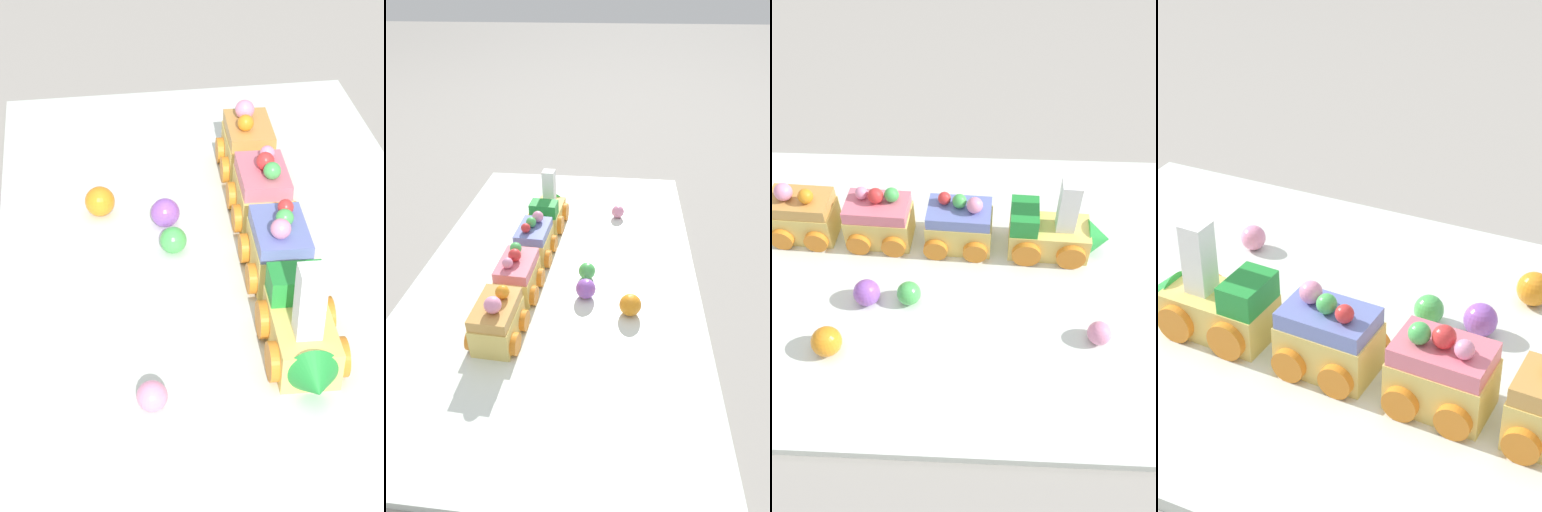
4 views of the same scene
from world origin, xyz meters
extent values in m
plane|color=gray|center=(0.00, 0.00, 0.00)|extent=(10.00, 10.00, 0.00)
cube|color=silver|center=(0.00, 0.00, 0.01)|extent=(0.74, 0.43, 0.01)
cube|color=#EACC66|center=(0.13, 0.04, 0.03)|extent=(0.10, 0.05, 0.04)
cube|color=green|center=(0.10, 0.04, 0.06)|extent=(0.03, 0.05, 0.02)
cone|color=green|center=(0.19, 0.04, 0.03)|extent=(0.03, 0.05, 0.04)
cube|color=white|center=(0.15, 0.04, 0.06)|extent=(0.02, 0.02, 0.02)
cube|color=white|center=(0.15, 0.04, 0.08)|extent=(0.02, 0.02, 0.02)
cube|color=white|center=(0.15, 0.04, 0.10)|extent=(0.02, 0.02, 0.02)
cylinder|color=orange|center=(0.16, 0.01, 0.03)|extent=(0.03, 0.01, 0.03)
cylinder|color=orange|center=(0.16, 0.07, 0.03)|extent=(0.03, 0.01, 0.03)
cylinder|color=orange|center=(0.11, 0.01, 0.03)|extent=(0.03, 0.01, 0.03)
cylinder|color=orange|center=(0.11, 0.07, 0.03)|extent=(0.03, 0.01, 0.03)
cube|color=#EACC66|center=(0.03, 0.04, 0.03)|extent=(0.08, 0.05, 0.04)
cube|color=#6B7AC6|center=(0.03, 0.04, 0.06)|extent=(0.08, 0.05, 0.01)
sphere|color=red|center=(0.01, 0.05, 0.08)|extent=(0.02, 0.02, 0.02)
sphere|color=#4CBC56|center=(0.03, 0.05, 0.08)|extent=(0.02, 0.02, 0.02)
sphere|color=pink|center=(0.04, 0.04, 0.08)|extent=(0.02, 0.02, 0.02)
cylinder|color=orange|center=(0.05, 0.02, 0.03)|extent=(0.03, 0.01, 0.03)
cylinder|color=orange|center=(0.05, 0.07, 0.03)|extent=(0.03, 0.01, 0.03)
cylinder|color=orange|center=(0.00, 0.02, 0.03)|extent=(0.03, 0.01, 0.03)
cylinder|color=orange|center=(0.01, 0.07, 0.03)|extent=(0.03, 0.01, 0.03)
cube|color=#EACC66|center=(-0.07, 0.05, 0.03)|extent=(0.08, 0.05, 0.04)
cube|color=#E57084|center=(-0.07, 0.05, 0.06)|extent=(0.08, 0.05, 0.02)
sphere|color=pink|center=(-0.09, 0.06, 0.08)|extent=(0.02, 0.02, 0.02)
sphere|color=red|center=(-0.07, 0.05, 0.08)|extent=(0.02, 0.02, 0.02)
sphere|color=#4CBC56|center=(-0.05, 0.05, 0.08)|extent=(0.02, 0.02, 0.02)
cylinder|color=orange|center=(-0.05, 0.02, 0.03)|extent=(0.03, 0.01, 0.03)
cylinder|color=orange|center=(-0.05, 0.08, 0.03)|extent=(0.03, 0.01, 0.03)
cylinder|color=orange|center=(-0.09, 0.02, 0.03)|extent=(0.03, 0.01, 0.03)
cylinder|color=orange|center=(-0.09, 0.08, 0.03)|extent=(0.03, 0.01, 0.03)
cylinder|color=orange|center=(-0.14, 0.08, 0.03)|extent=(0.03, 0.01, 0.03)
sphere|color=#4CBC56|center=(-0.02, -0.05, 0.03)|extent=(0.03, 0.03, 0.03)
sphere|color=pink|center=(0.18, -0.09, 0.02)|extent=(0.02, 0.02, 0.02)
sphere|color=orange|center=(-0.10, -0.11, 0.03)|extent=(0.03, 0.03, 0.03)
sphere|color=#9956C6|center=(-0.07, -0.05, 0.03)|extent=(0.03, 0.03, 0.03)
camera|label=1|loc=(0.64, -0.13, 0.51)|focal=60.00mm
camera|label=2|loc=(-0.52, -0.09, 0.39)|focal=28.00mm
camera|label=3|loc=(0.05, -0.38, 0.45)|focal=35.00mm
camera|label=4|loc=(-0.22, 0.53, 0.46)|focal=60.00mm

